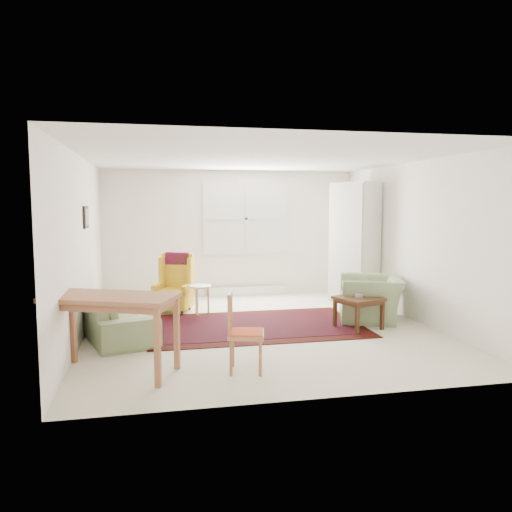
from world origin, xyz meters
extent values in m
cube|color=beige|center=(0.00, 0.00, 0.00)|extent=(5.00, 5.50, 0.01)
cube|color=white|center=(0.00, 0.00, 2.50)|extent=(5.00, 5.50, 0.01)
cube|color=white|center=(0.00, 2.75, 1.25)|extent=(5.00, 0.04, 2.50)
cube|color=white|center=(0.00, -2.75, 1.25)|extent=(5.00, 0.04, 2.50)
cube|color=white|center=(-2.50, 0.00, 1.25)|extent=(0.04, 5.50, 2.50)
cube|color=white|center=(2.50, 0.00, 1.25)|extent=(0.04, 5.50, 2.50)
cube|color=white|center=(0.30, 2.73, 1.55)|extent=(1.72, 0.06, 1.42)
cube|color=white|center=(0.30, 2.73, 1.55)|extent=(1.60, 0.02, 1.30)
cube|color=silver|center=(0.30, 2.67, 0.09)|extent=(1.60, 0.12, 0.18)
cube|color=black|center=(-2.48, 0.50, 1.65)|extent=(0.03, 0.42, 0.32)
cube|color=#A0984A|center=(-2.46, 0.50, 1.65)|extent=(0.01, 0.34, 0.24)
imported|color=#768D5E|center=(-2.10, 0.04, 0.40)|extent=(1.32, 2.10, 0.79)
imported|color=#768D5E|center=(1.84, 0.18, 0.41)|extent=(1.23, 1.31, 0.83)
camera|label=1|loc=(-1.56, -7.09, 1.84)|focal=35.00mm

